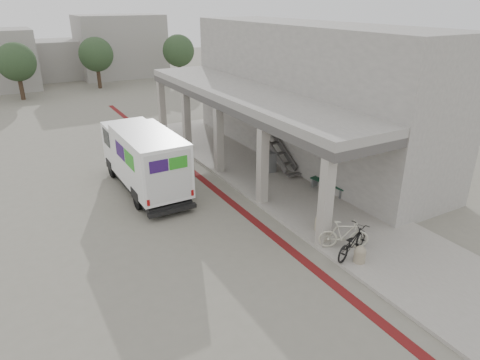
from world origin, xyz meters
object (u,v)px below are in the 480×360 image
bench (329,185)px  fedex_truck (144,158)px  utility_cabinet (270,162)px  bicycle_cream (344,234)px  bicycle_black (352,242)px

bench → fedex_truck: bearing=136.2°
bench → utility_cabinet: 3.51m
bicycle_cream → bicycle_black: bearing=-155.4°
fedex_truck → utility_cabinet: 6.21m
utility_cabinet → bicycle_cream: 7.47m
bench → utility_cabinet: (-0.90, 3.39, 0.18)m
fedex_truck → bicycle_cream: bearing=-63.8°
utility_cabinet → bicycle_black: utility_cabinet is taller
bicycle_black → bicycle_cream: 0.47m
utility_cabinet → bicycle_black: size_ratio=0.53×
bicycle_cream → utility_cabinet: bearing=17.6°
fedex_truck → bench: 8.37m
utility_cabinet → bicycle_cream: bearing=-93.1°
bench → bicycle_black: size_ratio=1.02×
bench → bicycle_black: bicycle_black is taller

